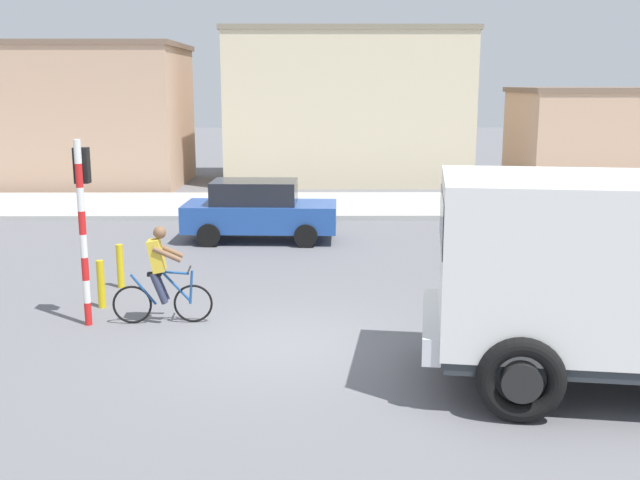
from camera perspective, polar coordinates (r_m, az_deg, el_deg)
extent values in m
plane|color=slate|center=(12.11, -2.53, -8.01)|extent=(120.00, 120.00, 0.00)
cube|color=#ADADA8|center=(25.25, -1.40, 2.65)|extent=(80.00, 5.00, 0.16)
cube|color=white|center=(10.80, 23.09, -1.47)|extent=(5.51, 3.24, 2.20)
cube|color=#2D3338|center=(11.11, 22.59, -7.41)|extent=(5.40, 3.17, 0.16)
cube|color=silver|center=(10.69, 8.45, -6.33)|extent=(0.59, 2.38, 0.36)
cube|color=black|center=(10.33, 9.53, 1.56)|extent=(0.43, 2.12, 0.70)
torus|color=black|center=(9.65, 15.00, -10.24)|extent=(1.12, 0.40, 1.10)
cylinder|color=black|center=(9.65, 15.00, -10.24)|extent=(0.53, 0.37, 0.50)
torus|color=black|center=(12.05, 13.60, -5.69)|extent=(1.12, 0.40, 1.10)
cylinder|color=black|center=(12.05, 13.60, -5.69)|extent=(0.53, 0.37, 0.50)
torus|color=black|center=(13.32, -9.60, -4.77)|extent=(0.68, 0.08, 0.68)
torus|color=black|center=(13.47, -14.07, -4.78)|extent=(0.68, 0.08, 0.68)
cylinder|color=#1E4C8C|center=(13.21, -11.19, -2.43)|extent=(0.60, 0.08, 0.09)
cylinder|color=#1E4C8C|center=(13.26, -10.89, -3.45)|extent=(0.51, 0.07, 0.57)
cylinder|color=#1E4C8C|center=(13.36, -13.27, -3.67)|extent=(0.44, 0.07, 0.57)
cylinder|color=#1E4C8C|center=(13.24, -9.75, -3.55)|extent=(0.10, 0.05, 0.59)
cylinder|color=black|center=(13.16, -9.91, -2.23)|extent=(0.06, 0.50, 0.03)
cube|color=black|center=(13.26, -12.46, -2.54)|extent=(0.25, 0.13, 0.06)
cube|color=gold|center=(13.17, -12.31, -1.15)|extent=(0.31, 0.34, 0.59)
sphere|color=brown|center=(13.08, -12.08, 0.56)|extent=(0.22, 0.22, 0.22)
cylinder|color=#2D334C|center=(13.40, -12.01, -3.39)|extent=(0.31, 0.14, 0.57)
cylinder|color=brown|center=(13.29, -11.36, -0.78)|extent=(0.50, 0.12, 0.29)
cylinder|color=#2D334C|center=(13.21, -12.13, -3.62)|extent=(0.31, 0.14, 0.57)
cylinder|color=brown|center=(12.98, -11.55, -1.09)|extent=(0.50, 0.12, 0.29)
cylinder|color=red|center=(13.64, -17.19, -5.37)|extent=(0.12, 0.12, 0.40)
cylinder|color=white|center=(13.53, -17.29, -3.75)|extent=(0.12, 0.12, 0.40)
cylinder|color=red|center=(13.43, -17.40, -2.10)|extent=(0.12, 0.12, 0.40)
cylinder|color=white|center=(13.34, -17.50, -0.43)|extent=(0.12, 0.12, 0.40)
cylinder|color=red|center=(13.27, -17.61, 1.25)|extent=(0.12, 0.12, 0.40)
cylinder|color=white|center=(13.20, -17.72, 2.96)|extent=(0.12, 0.12, 0.40)
cylinder|color=red|center=(13.15, -17.82, 4.68)|extent=(0.12, 0.12, 0.40)
cylinder|color=white|center=(13.11, -17.94, 6.42)|extent=(0.12, 0.12, 0.40)
cube|color=black|center=(13.31, -17.64, 5.42)|extent=(0.24, 0.20, 0.60)
sphere|color=green|center=(13.42, -17.49, 5.48)|extent=(0.14, 0.14, 0.14)
cube|color=white|center=(19.02, 17.47, 0.81)|extent=(4.27, 2.49, 0.70)
cube|color=black|center=(18.90, 17.13, 2.76)|extent=(2.45, 1.87, 0.60)
cylinder|color=black|center=(20.08, 20.69, 0.13)|extent=(0.62, 0.30, 0.60)
cylinder|color=black|center=(18.44, 21.48, -0.92)|extent=(0.62, 0.30, 0.60)
cylinder|color=black|center=(19.83, 13.60, 0.42)|extent=(0.62, 0.30, 0.60)
cylinder|color=black|center=(18.16, 13.77, -0.61)|extent=(0.62, 0.30, 0.60)
cube|color=#234C9E|center=(19.94, -4.53, 1.81)|extent=(4.06, 1.85, 0.70)
cube|color=black|center=(19.86, -5.00, 3.66)|extent=(2.25, 1.53, 0.60)
cylinder|color=black|center=(20.74, -0.86, 1.25)|extent=(0.61, 0.20, 0.60)
cylinder|color=black|center=(19.08, -1.09, 0.32)|extent=(0.61, 0.20, 0.60)
cylinder|color=black|center=(21.00, -7.63, 1.28)|extent=(0.61, 0.20, 0.60)
cylinder|color=black|center=(19.36, -8.44, 0.36)|extent=(0.61, 0.20, 0.60)
cylinder|color=gold|center=(14.53, -16.29, -3.23)|extent=(0.14, 0.14, 0.90)
cylinder|color=gold|center=(15.84, -14.93, -1.93)|extent=(0.14, 0.14, 0.90)
cube|color=tan|center=(32.68, -19.12, 8.78)|extent=(9.93, 6.10, 5.47)
cube|color=#775E4C|center=(32.68, -19.46, 13.74)|extent=(10.13, 6.22, 0.20)
cube|color=beige|center=(32.26, 2.04, 9.94)|extent=(9.88, 5.81, 6.10)
cube|color=gray|center=(32.31, 2.08, 15.53)|extent=(10.08, 5.92, 0.20)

